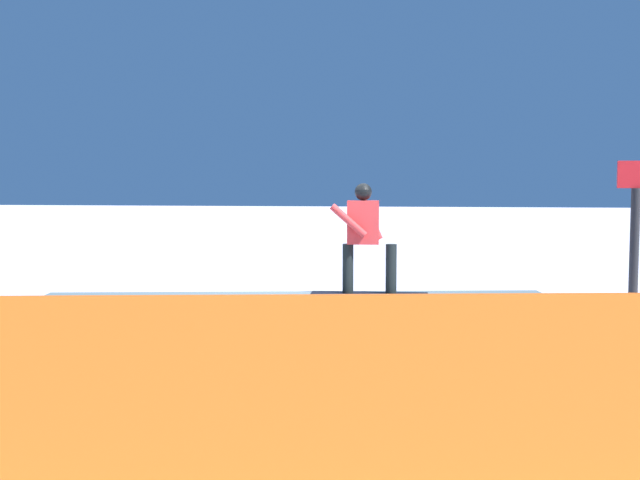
{
  "coord_description": "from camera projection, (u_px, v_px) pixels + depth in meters",
  "views": [
    {
      "loc": [
        -1.83,
        9.22,
        1.91
      ],
      "look_at": [
        -0.46,
        0.91,
        1.3
      ],
      "focal_mm": 41.72,
      "sensor_mm": 36.0,
      "label": 1
    }
  ],
  "objects": [
    {
      "name": "ground_plane",
      "position": [
        296.0,
        335.0,
        9.51
      ],
      "size": [
        120.0,
        120.0,
        0.0
      ],
      "primitive_type": "plane",
      "color": "white"
    },
    {
      "name": "grind_box",
      "position": [
        296.0,
        317.0,
        9.49
      ],
      "size": [
        6.38,
        1.82,
        0.53
      ],
      "color": "#24262C",
      "rests_on": "ground_plane"
    },
    {
      "name": "snowboarder",
      "position": [
        365.0,
        235.0,
        9.45
      ],
      "size": [
        1.51,
        0.47,
        1.42
      ],
      "color": "black",
      "rests_on": "grind_box"
    },
    {
      "name": "safety_fence",
      "position": [
        142.0,
        394.0,
        4.62
      ],
      "size": [
        12.6,
        2.55,
        1.23
      ],
      "primitive_type": "cube",
      "rotation": [
        0.0,
        0.0,
        0.2
      ],
      "color": "orange",
      "rests_on": "ground_plane"
    },
    {
      "name": "trail_marker",
      "position": [
        634.0,
        253.0,
        8.21
      ],
      "size": [
        0.4,
        0.1,
        2.19
      ],
      "color": "#262628",
      "rests_on": "ground_plane"
    }
  ]
}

